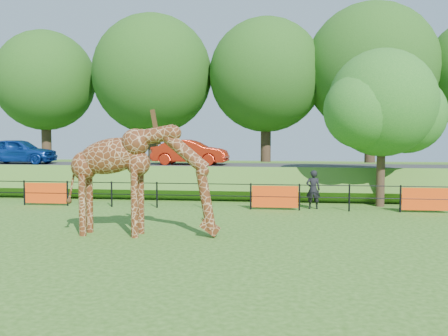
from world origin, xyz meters
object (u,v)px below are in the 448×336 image
(car_blue, at_px, (19,151))
(tree_east, at_px, (384,107))
(car_red, at_px, (190,152))
(visitor, at_px, (313,190))
(giraffe, at_px, (142,180))

(car_blue, distance_m, tree_east, 20.14)
(car_blue, relative_size, car_red, 1.02)
(car_red, relative_size, visitor, 2.57)
(giraffe, distance_m, car_blue, 16.30)
(visitor, height_order, tree_east, tree_east)
(car_red, bearing_deg, tree_east, -114.20)
(visitor, xyz_separation_m, tree_east, (3.02, 1.12, 3.47))
(giraffe, xyz_separation_m, car_red, (-0.94, 12.41, 0.39))
(tree_east, bearing_deg, giraffe, -139.28)
(car_red, bearing_deg, car_blue, 95.75)
(visitor, distance_m, tree_east, 4.73)
(giraffe, bearing_deg, visitor, 48.90)
(car_blue, height_order, tree_east, tree_east)
(visitor, bearing_deg, tree_east, -163.57)
(car_blue, bearing_deg, giraffe, -139.71)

